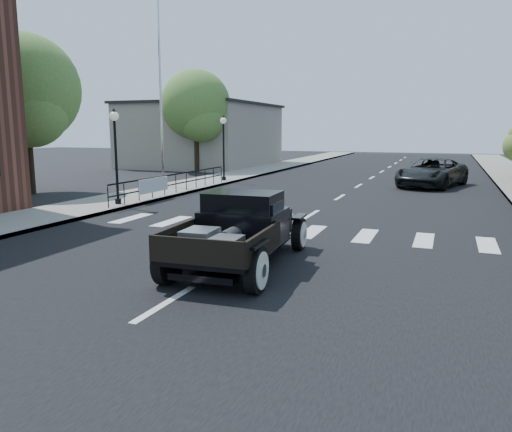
% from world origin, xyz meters
% --- Properties ---
extents(ground, '(120.00, 120.00, 0.00)m').
position_xyz_m(ground, '(0.00, 0.00, 0.00)').
color(ground, black).
rests_on(ground, ground).
extents(road, '(14.00, 80.00, 0.02)m').
position_xyz_m(road, '(0.00, 15.00, 0.01)').
color(road, black).
rests_on(road, ground).
extents(road_markings, '(12.00, 60.00, 0.06)m').
position_xyz_m(road_markings, '(0.00, 10.00, 0.00)').
color(road_markings, silver).
rests_on(road_markings, ground).
extents(sidewalk_left, '(3.00, 80.00, 0.15)m').
position_xyz_m(sidewalk_left, '(-8.50, 15.00, 0.07)').
color(sidewalk_left, gray).
rests_on(sidewalk_left, ground).
extents(low_building_left, '(10.00, 12.00, 5.00)m').
position_xyz_m(low_building_left, '(-15.00, 28.00, 2.50)').
color(low_building_left, '#9D9284').
rests_on(low_building_left, ground).
extents(railing, '(0.08, 10.00, 1.00)m').
position_xyz_m(railing, '(-7.30, 10.00, 0.65)').
color(railing, black).
rests_on(railing, sidewalk_left).
extents(banner, '(0.04, 2.20, 0.60)m').
position_xyz_m(banner, '(-7.22, 8.00, 0.45)').
color(banner, silver).
rests_on(banner, sidewalk_left).
extents(lamp_post_b, '(0.36, 0.36, 3.70)m').
position_xyz_m(lamp_post_b, '(-7.60, 6.00, 2.00)').
color(lamp_post_b, black).
rests_on(lamp_post_b, sidewalk_left).
extents(lamp_post_c, '(0.36, 0.36, 3.70)m').
position_xyz_m(lamp_post_c, '(-7.60, 16.00, 2.00)').
color(lamp_post_c, black).
rests_on(lamp_post_c, sidewalk_left).
extents(flagpole, '(0.12, 0.12, 12.28)m').
position_xyz_m(flagpole, '(-9.20, 12.00, 6.29)').
color(flagpole, silver).
rests_on(flagpole, sidewalk_left).
extents(big_tree_near, '(5.06, 5.06, 7.44)m').
position_xyz_m(big_tree_near, '(-14.00, 8.00, 3.72)').
color(big_tree_near, '#4E7431').
rests_on(big_tree_near, ground).
extents(big_tree_far, '(4.94, 4.94, 7.25)m').
position_xyz_m(big_tree_far, '(-12.50, 22.00, 3.63)').
color(big_tree_far, '#4E7431').
rests_on(big_tree_far, ground).
extents(hotrod_pickup, '(2.53, 5.01, 1.70)m').
position_xyz_m(hotrod_pickup, '(0.26, -0.22, 0.85)').
color(hotrod_pickup, black).
rests_on(hotrod_pickup, ground).
extents(second_car, '(3.98, 5.96, 1.52)m').
position_xyz_m(second_car, '(3.71, 18.04, 0.76)').
color(second_car, black).
rests_on(second_car, ground).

